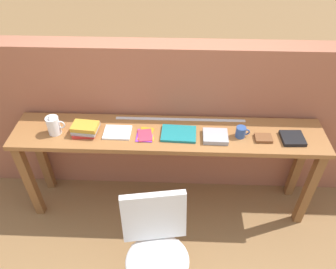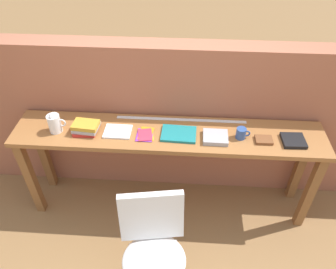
{
  "view_description": "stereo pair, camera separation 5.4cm",
  "coord_description": "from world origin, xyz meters",
  "px_view_note": "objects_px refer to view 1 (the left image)",
  "views": [
    {
      "loc": [
        0.07,
        -1.69,
        2.56
      ],
      "look_at": [
        0.0,
        0.25,
        0.9
      ],
      "focal_mm": 35.0,
      "sensor_mm": 36.0,
      "label": 1
    },
    {
      "loc": [
        0.13,
        -1.69,
        2.56
      ],
      "look_at": [
        0.0,
        0.25,
        0.9
      ],
      "focal_mm": 35.0,
      "sensor_mm": 36.0,
      "label": 2
    }
  ],
  "objects_px": {
    "book_repair_rightmost": "(293,138)",
    "book_stack_leftmost": "(85,129)",
    "leather_journal_brown": "(263,138)",
    "book_open_centre": "(179,134)",
    "magazine_cycling": "(117,132)",
    "chair_white_moulded": "(156,246)",
    "pitcher_white": "(54,125)",
    "pamphlet_pile_colourful": "(145,135)",
    "mug": "(241,132)"
  },
  "relations": [
    {
      "from": "book_open_centre",
      "to": "mug",
      "type": "height_order",
      "value": "mug"
    },
    {
      "from": "magazine_cycling",
      "to": "mug",
      "type": "xyz_separation_m",
      "value": [
        0.97,
        -0.0,
        0.04
      ]
    },
    {
      "from": "chair_white_moulded",
      "to": "leather_journal_brown",
      "type": "bearing_deg",
      "value": 42.65
    },
    {
      "from": "pitcher_white",
      "to": "chair_white_moulded",
      "type": "bearing_deg",
      "value": -41.65
    },
    {
      "from": "chair_white_moulded",
      "to": "book_open_centre",
      "type": "bearing_deg",
      "value": 79.83
    },
    {
      "from": "magazine_cycling",
      "to": "book_repair_rightmost",
      "type": "distance_m",
      "value": 1.37
    },
    {
      "from": "chair_white_moulded",
      "to": "magazine_cycling",
      "type": "xyz_separation_m",
      "value": [
        -0.35,
        0.76,
        0.36
      ]
    },
    {
      "from": "book_open_centre",
      "to": "book_repair_rightmost",
      "type": "height_order",
      "value": "book_repair_rightmost"
    },
    {
      "from": "book_stack_leftmost",
      "to": "magazine_cycling",
      "type": "xyz_separation_m",
      "value": [
        0.25,
        0.01,
        -0.04
      ]
    },
    {
      "from": "book_repair_rightmost",
      "to": "book_stack_leftmost",
      "type": "bearing_deg",
      "value": 177.21
    },
    {
      "from": "pamphlet_pile_colourful",
      "to": "magazine_cycling",
      "type": "bearing_deg",
      "value": 174.67
    },
    {
      "from": "magazine_cycling",
      "to": "chair_white_moulded",
      "type": "bearing_deg",
      "value": -64.38
    },
    {
      "from": "magazine_cycling",
      "to": "leather_journal_brown",
      "type": "xyz_separation_m",
      "value": [
        1.14,
        -0.03,
        0.0
      ]
    },
    {
      "from": "chair_white_moulded",
      "to": "leather_journal_brown",
      "type": "xyz_separation_m",
      "value": [
        0.79,
        0.73,
        0.37
      ]
    },
    {
      "from": "book_open_centre",
      "to": "mug",
      "type": "relative_size",
      "value": 2.48
    },
    {
      "from": "book_stack_leftmost",
      "to": "pamphlet_pile_colourful",
      "type": "height_order",
      "value": "book_stack_leftmost"
    },
    {
      "from": "book_open_centre",
      "to": "leather_journal_brown",
      "type": "distance_m",
      "value": 0.66
    },
    {
      "from": "chair_white_moulded",
      "to": "book_repair_rightmost",
      "type": "distance_m",
      "value": 1.31
    },
    {
      "from": "magazine_cycling",
      "to": "book_open_centre",
      "type": "distance_m",
      "value": 0.49
    },
    {
      "from": "magazine_cycling",
      "to": "leather_journal_brown",
      "type": "distance_m",
      "value": 1.14
    },
    {
      "from": "leather_journal_brown",
      "to": "book_open_centre",
      "type": "bearing_deg",
      "value": 176.82
    },
    {
      "from": "book_repair_rightmost",
      "to": "pitcher_white",
      "type": "bearing_deg",
      "value": 177.52
    },
    {
      "from": "book_stack_leftmost",
      "to": "leather_journal_brown",
      "type": "relative_size",
      "value": 1.62
    },
    {
      "from": "pamphlet_pile_colourful",
      "to": "book_repair_rightmost",
      "type": "height_order",
      "value": "book_repair_rightmost"
    },
    {
      "from": "book_stack_leftmost",
      "to": "pamphlet_pile_colourful",
      "type": "bearing_deg",
      "value": -1.54
    },
    {
      "from": "leather_journal_brown",
      "to": "chair_white_moulded",
      "type": "bearing_deg",
      "value": -137.82
    },
    {
      "from": "book_stack_leftmost",
      "to": "mug",
      "type": "relative_size",
      "value": 1.91
    },
    {
      "from": "leather_journal_brown",
      "to": "pamphlet_pile_colourful",
      "type": "bearing_deg",
      "value": 178.87
    },
    {
      "from": "book_open_centre",
      "to": "book_repair_rightmost",
      "type": "relative_size",
      "value": 1.57
    },
    {
      "from": "chair_white_moulded",
      "to": "pamphlet_pile_colourful",
      "type": "bearing_deg",
      "value": 99.61
    },
    {
      "from": "book_stack_leftmost",
      "to": "magazine_cycling",
      "type": "bearing_deg",
      "value": 1.84
    },
    {
      "from": "pitcher_white",
      "to": "leather_journal_brown",
      "type": "bearing_deg",
      "value": -0.56
    },
    {
      "from": "chair_white_moulded",
      "to": "mug",
      "type": "height_order",
      "value": "mug"
    },
    {
      "from": "book_open_centre",
      "to": "book_repair_rightmost",
      "type": "bearing_deg",
      "value": 0.61
    },
    {
      "from": "pitcher_white",
      "to": "book_open_centre",
      "type": "height_order",
      "value": "pitcher_white"
    },
    {
      "from": "pitcher_white",
      "to": "pamphlet_pile_colourful",
      "type": "bearing_deg",
      "value": -0.44
    },
    {
      "from": "pitcher_white",
      "to": "book_repair_rightmost",
      "type": "height_order",
      "value": "pitcher_white"
    },
    {
      "from": "chair_white_moulded",
      "to": "pitcher_white",
      "type": "bearing_deg",
      "value": 138.35
    },
    {
      "from": "book_stack_leftmost",
      "to": "magazine_cycling",
      "type": "relative_size",
      "value": 0.98
    },
    {
      "from": "pamphlet_pile_colourful",
      "to": "mug",
      "type": "xyz_separation_m",
      "value": [
        0.75,
        0.02,
        0.04
      ]
    },
    {
      "from": "pitcher_white",
      "to": "magazine_cycling",
      "type": "height_order",
      "value": "pitcher_white"
    },
    {
      "from": "book_repair_rightmost",
      "to": "book_open_centre",
      "type": "bearing_deg",
      "value": 176.14
    },
    {
      "from": "book_open_centre",
      "to": "leather_journal_brown",
      "type": "relative_size",
      "value": 2.09
    },
    {
      "from": "mug",
      "to": "chair_white_moulded",
      "type": "bearing_deg",
      "value": -129.22
    },
    {
      "from": "book_stack_leftmost",
      "to": "book_open_centre",
      "type": "relative_size",
      "value": 0.77
    },
    {
      "from": "pitcher_white",
      "to": "pamphlet_pile_colourful",
      "type": "xyz_separation_m",
      "value": [
        0.72,
        -0.01,
        -0.07
      ]
    },
    {
      "from": "pamphlet_pile_colourful",
      "to": "pitcher_white",
      "type": "bearing_deg",
      "value": 179.56
    },
    {
      "from": "pitcher_white",
      "to": "magazine_cycling",
      "type": "relative_size",
      "value": 0.86
    },
    {
      "from": "pamphlet_pile_colourful",
      "to": "leather_journal_brown",
      "type": "bearing_deg",
      "value": -0.65
    },
    {
      "from": "magazine_cycling",
      "to": "mug",
      "type": "distance_m",
      "value": 0.97
    }
  ]
}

